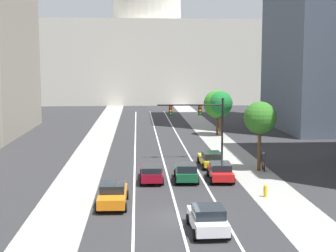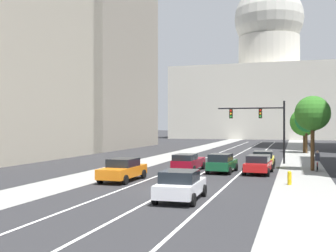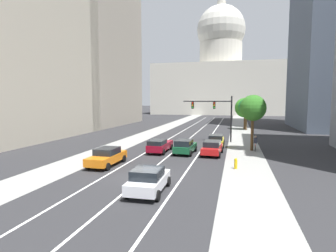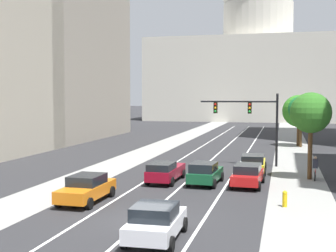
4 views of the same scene
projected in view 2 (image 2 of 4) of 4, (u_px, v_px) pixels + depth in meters
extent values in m
plane|color=#2B2B2D|center=(246.00, 150.00, 62.03)|extent=(400.00, 400.00, 0.00)
cube|color=gray|center=(190.00, 151.00, 59.52)|extent=(3.80, 130.00, 0.01)
cube|color=gray|center=(299.00, 153.00, 55.00)|extent=(3.80, 130.00, 0.01)
cube|color=white|center=(208.00, 157.00, 48.56)|extent=(0.16, 90.00, 0.01)
cube|color=white|center=(232.00, 158.00, 47.71)|extent=(0.16, 90.00, 0.01)
cube|color=white|center=(257.00, 158.00, 46.86)|extent=(0.16, 90.00, 0.01)
cube|color=#9E9384|center=(87.00, 30.00, 68.35)|extent=(16.23, 26.41, 39.64)
cube|color=beige|center=(269.00, 103.00, 115.67)|extent=(52.75, 23.90, 19.95)
cylinder|color=beige|center=(269.00, 53.00, 115.62)|extent=(16.99, 16.99, 8.75)
sphere|color=beige|center=(269.00, 19.00, 115.59)|extent=(19.29, 19.29, 19.29)
cube|color=#14512D|center=(222.00, 165.00, 32.81)|extent=(1.93, 4.16, 0.65)
cube|color=black|center=(221.00, 157.00, 32.20)|extent=(1.69, 2.19, 0.59)
cylinder|color=black|center=(216.00, 167.00, 34.41)|extent=(0.25, 0.65, 0.64)
cylinder|color=black|center=(236.00, 167.00, 33.82)|extent=(0.25, 0.65, 0.64)
cylinder|color=black|center=(208.00, 170.00, 31.81)|extent=(0.25, 0.65, 0.64)
cylinder|color=black|center=(230.00, 171.00, 31.21)|extent=(0.25, 0.65, 0.64)
cube|color=silver|center=(181.00, 188.00, 20.80)|extent=(1.98, 4.17, 0.66)
cube|color=black|center=(180.00, 176.00, 20.55)|extent=(1.77, 2.01, 0.58)
cylinder|color=black|center=(171.00, 189.00, 22.41)|extent=(0.24, 0.65, 0.64)
cylinder|color=black|center=(204.00, 191.00, 21.90)|extent=(0.24, 0.65, 0.64)
cylinder|color=black|center=(155.00, 198.00, 19.71)|extent=(0.24, 0.65, 0.64)
cylinder|color=black|center=(193.00, 200.00, 19.20)|extent=(0.24, 0.65, 0.64)
cube|color=maroon|center=(189.00, 163.00, 33.91)|extent=(1.79, 4.82, 0.70)
cube|color=black|center=(185.00, 157.00, 32.81)|extent=(1.61, 2.27, 0.47)
cylinder|color=black|center=(184.00, 165.00, 35.72)|extent=(0.23, 0.64, 0.64)
cylinder|color=black|center=(203.00, 166.00, 35.19)|extent=(0.23, 0.64, 0.64)
cylinder|color=black|center=(173.00, 169.00, 32.63)|extent=(0.23, 0.64, 0.64)
cylinder|color=black|center=(194.00, 170.00, 32.09)|extent=(0.23, 0.64, 0.64)
cube|color=orange|center=(123.00, 171.00, 27.93)|extent=(1.88, 4.69, 0.67)
cube|color=black|center=(123.00, 162.00, 28.00)|extent=(1.69, 2.16, 0.56)
cylinder|color=black|center=(120.00, 173.00, 29.72)|extent=(0.23, 0.64, 0.64)
cylinder|color=black|center=(143.00, 174.00, 29.15)|extent=(0.23, 0.64, 0.64)
cylinder|color=black|center=(100.00, 179.00, 26.70)|extent=(0.23, 0.64, 0.64)
cylinder|color=black|center=(125.00, 180.00, 26.14)|extent=(0.23, 0.64, 0.64)
cube|color=red|center=(258.00, 166.00, 31.95)|extent=(1.95, 4.30, 0.61)
cube|color=black|center=(258.00, 159.00, 31.89)|extent=(1.72, 2.38, 0.55)
cylinder|color=black|center=(250.00, 168.00, 33.60)|extent=(0.25, 0.65, 0.64)
cylinder|color=black|center=(272.00, 168.00, 33.01)|extent=(0.25, 0.65, 0.64)
cylinder|color=black|center=(244.00, 171.00, 30.89)|extent=(0.25, 0.65, 0.64)
cylinder|color=black|center=(268.00, 172.00, 30.30)|extent=(0.25, 0.65, 0.64)
cube|color=yellow|center=(264.00, 160.00, 37.39)|extent=(1.88, 4.60, 0.57)
cube|color=black|center=(263.00, 154.00, 36.64)|extent=(1.69, 2.29, 0.60)
cylinder|color=black|center=(255.00, 162.00, 39.13)|extent=(0.23, 0.64, 0.64)
cylinder|color=black|center=(274.00, 162.00, 38.64)|extent=(0.23, 0.64, 0.64)
cylinder|color=black|center=(252.00, 165.00, 36.15)|extent=(0.23, 0.64, 0.64)
cylinder|color=black|center=(273.00, 165.00, 35.66)|extent=(0.23, 0.64, 0.64)
cylinder|color=black|center=(284.00, 132.00, 40.27)|extent=(0.20, 0.20, 6.24)
cylinder|color=black|center=(250.00, 108.00, 41.24)|extent=(6.58, 0.14, 0.14)
cube|color=black|center=(260.00, 114.00, 40.95)|extent=(0.32, 0.28, 0.96)
sphere|color=red|center=(260.00, 110.00, 40.80)|extent=(0.20, 0.20, 0.20)
sphere|color=orange|center=(260.00, 113.00, 40.80)|extent=(0.20, 0.20, 0.20)
sphere|color=green|center=(260.00, 116.00, 40.81)|extent=(0.20, 0.20, 0.20)
cube|color=black|center=(231.00, 114.00, 41.83)|extent=(0.32, 0.28, 0.96)
sphere|color=red|center=(231.00, 111.00, 41.68)|extent=(0.20, 0.20, 0.20)
sphere|color=orange|center=(231.00, 114.00, 41.68)|extent=(0.20, 0.20, 0.20)
sphere|color=green|center=(231.00, 117.00, 41.69)|extent=(0.20, 0.20, 0.20)
cylinder|color=yellow|center=(289.00, 179.00, 26.10)|extent=(0.26, 0.26, 0.70)
sphere|color=yellow|center=(289.00, 173.00, 26.10)|extent=(0.26, 0.26, 0.26)
cylinder|color=yellow|center=(289.00, 179.00, 25.95)|extent=(0.10, 0.12, 0.10)
cylinder|color=black|center=(317.00, 168.00, 33.49)|extent=(0.11, 0.66, 0.66)
cylinder|color=black|center=(318.00, 166.00, 34.45)|extent=(0.11, 0.66, 0.66)
cube|color=#A51919|center=(317.00, 164.00, 33.97)|extent=(0.15, 1.00, 0.36)
cube|color=#262833|center=(317.00, 157.00, 33.93)|extent=(0.38, 0.31, 0.64)
sphere|color=tan|center=(317.00, 152.00, 33.99)|extent=(0.22, 0.22, 0.22)
cylinder|color=#51381E|center=(306.00, 141.00, 54.89)|extent=(0.32, 0.32, 3.31)
sphere|color=#1B6B2E|center=(306.00, 121.00, 54.88)|extent=(3.20, 3.20, 3.20)
cylinder|color=#51381E|center=(304.00, 142.00, 55.84)|extent=(0.32, 0.32, 2.91)
sphere|color=#328022|center=(304.00, 122.00, 55.83)|extent=(3.81, 3.81, 3.81)
cylinder|color=#51381E|center=(313.00, 148.00, 34.18)|extent=(0.32, 0.32, 3.81)
sphere|color=#2E6C21|center=(313.00, 113.00, 34.17)|extent=(2.94, 2.94, 2.94)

